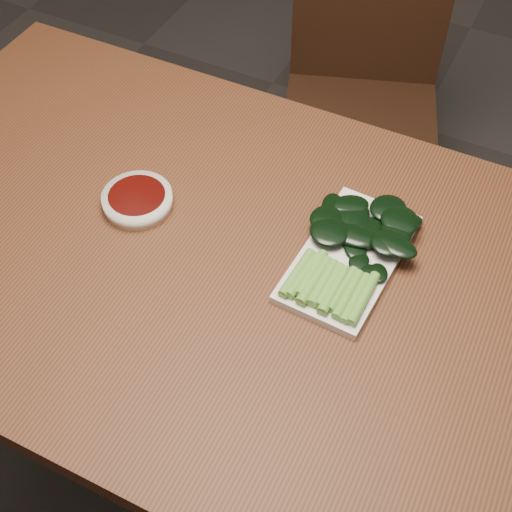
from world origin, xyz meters
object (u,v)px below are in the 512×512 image
object	(u,v)px
chair_far	(362,89)
sauce_bowl	(138,200)
table	(240,288)
serving_plate	(349,258)
gai_lan	(357,241)

from	to	relation	value
chair_far	sauce_bowl	distance (m)	0.85
table	serving_plate	world-z (taller)	serving_plate
serving_plate	chair_far	bearing A→B (deg)	106.97
table	gai_lan	xyz separation A→B (m)	(0.16, 0.10, 0.10)
chair_far	gai_lan	world-z (taller)	chair_far
table	chair_far	xyz separation A→B (m)	(-0.07, 0.83, -0.19)
sauce_bowl	serving_plate	xyz separation A→B (m)	(0.36, 0.05, -0.01)
gai_lan	table	bearing A→B (deg)	-147.85
chair_far	gai_lan	distance (m)	0.82
serving_plate	gai_lan	xyz separation A→B (m)	(0.00, 0.02, 0.02)
table	chair_far	world-z (taller)	chair_far
chair_far	serving_plate	size ratio (longest dim) A/B	3.28
chair_far	sauce_bowl	size ratio (longest dim) A/B	7.58
chair_far	gai_lan	size ratio (longest dim) A/B	3.27
chair_far	gai_lan	bearing A→B (deg)	-91.43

